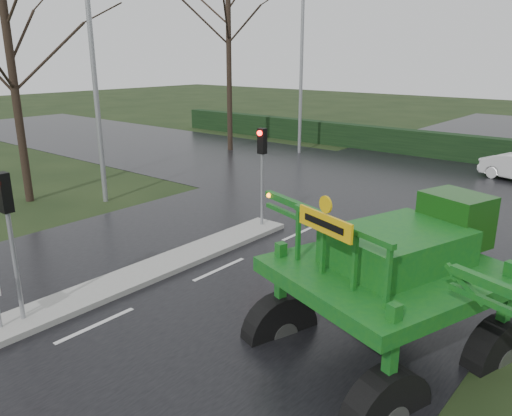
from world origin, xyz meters
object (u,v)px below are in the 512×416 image
Objects in this scene: traffic_signal_near at (7,216)px; crop_sprayer at (289,242)px; traffic_signal_mid at (262,156)px; street_light_left_near at (97,51)px; street_light_left_far at (306,53)px.

crop_sprayer reaches higher than traffic_signal_near.
street_light_left_near reaches higher than traffic_signal_mid.
traffic_signal_mid is at bearing -61.14° from street_light_left_far.
crop_sprayer reaches higher than traffic_signal_mid.
traffic_signal_near is 8.50m from traffic_signal_mid.
crop_sprayer is (4.68, 3.67, -0.52)m from traffic_signal_near.
street_light_left_near is 1.33× the size of crop_sprayer.
street_light_left_far is 21.21m from crop_sprayer.
street_light_left_far reaches higher than traffic_signal_near.
street_light_left_far is (-6.89, 12.51, 3.40)m from traffic_signal_mid.
traffic_signal_mid is (0.00, 8.50, 0.00)m from traffic_signal_near.
street_light_left_far reaches higher than crop_sprayer.
traffic_signal_near is at bearing -45.47° from street_light_left_near.
traffic_signal_near is at bearing -71.83° from street_light_left_far.
traffic_signal_near is 1.00× the size of traffic_signal_mid.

